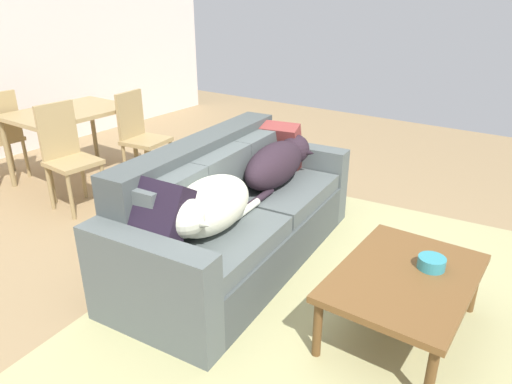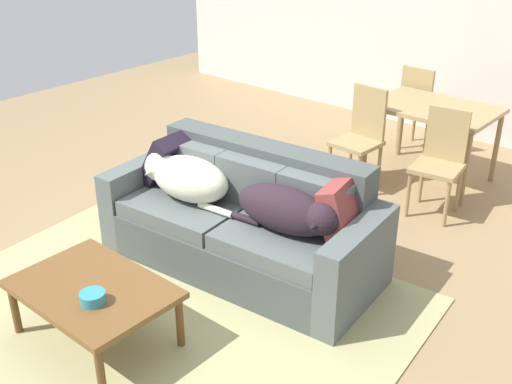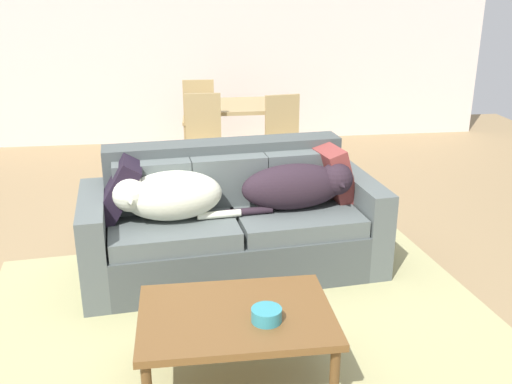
% 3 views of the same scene
% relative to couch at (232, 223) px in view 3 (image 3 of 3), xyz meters
% --- Properties ---
extents(ground_plane, '(10.00, 10.00, 0.00)m').
position_rel_couch_xyz_m(ground_plane, '(-0.26, -0.24, -0.35)').
color(ground_plane, '#957953').
extents(back_partition, '(8.00, 0.12, 2.70)m').
position_rel_couch_xyz_m(back_partition, '(-0.26, 3.76, 1.00)').
color(back_partition, silver).
rests_on(back_partition, ground).
extents(area_rug, '(3.45, 3.03, 0.01)m').
position_rel_couch_xyz_m(area_rug, '(0.01, -0.92, -0.34)').
color(area_rug, tan).
rests_on(area_rug, ground).
extents(couch, '(2.19, 1.10, 0.90)m').
position_rel_couch_xyz_m(couch, '(0.00, 0.00, 0.00)').
color(couch, '#444B4A').
rests_on(couch, ground).
extents(dog_on_left_cushion, '(0.86, 0.45, 0.34)m').
position_rel_couch_xyz_m(dog_on_left_cushion, '(-0.45, -0.17, 0.30)').
color(dog_on_left_cushion, silver).
rests_on(dog_on_left_cushion, couch).
extents(dog_on_right_cushion, '(0.94, 0.37, 0.33)m').
position_rel_couch_xyz_m(dog_on_right_cushion, '(0.48, -0.08, 0.30)').
color(dog_on_right_cushion, '#2A1D26').
rests_on(dog_on_right_cushion, couch).
extents(throw_pillow_by_left_arm, '(0.37, 0.46, 0.44)m').
position_rel_couch_xyz_m(throw_pillow_by_left_arm, '(-0.79, -0.02, 0.32)').
color(throw_pillow_by_left_arm, black).
rests_on(throw_pillow_by_left_arm, couch).
extents(throw_pillow_by_right_arm, '(0.33, 0.45, 0.43)m').
position_rel_couch_xyz_m(throw_pillow_by_right_arm, '(0.78, 0.13, 0.31)').
color(throw_pillow_by_right_arm, brown).
rests_on(throw_pillow_by_right_arm, couch).
extents(coffee_table, '(1.00, 0.70, 0.41)m').
position_rel_couch_xyz_m(coffee_table, '(-0.10, -1.31, 0.02)').
color(coffee_table, brown).
rests_on(coffee_table, ground).
extents(bowl_on_coffee_table, '(0.16, 0.16, 0.07)m').
position_rel_couch_xyz_m(bowl_on_coffee_table, '(0.04, -1.41, 0.09)').
color(bowl_on_coffee_table, teal).
rests_on(bowl_on_coffee_table, coffee_table).
extents(dining_table, '(1.14, 0.81, 0.75)m').
position_rel_couch_xyz_m(dining_table, '(0.33, 2.38, 0.32)').
color(dining_table, tan).
rests_on(dining_table, ground).
extents(dining_chair_near_left, '(0.42, 0.42, 0.96)m').
position_rel_couch_xyz_m(dining_chair_near_left, '(-0.11, 1.80, 0.18)').
color(dining_chair_near_left, tan).
rests_on(dining_chair_near_left, ground).
extents(dining_chair_near_right, '(0.45, 0.45, 0.94)m').
position_rel_couch_xyz_m(dining_chair_near_right, '(0.71, 1.76, 0.17)').
color(dining_chair_near_right, tan).
rests_on(dining_chair_near_right, ground).
extents(dining_chair_far_left, '(0.41, 0.41, 0.95)m').
position_rel_couch_xyz_m(dining_chair_far_left, '(-0.11, 2.96, 0.17)').
color(dining_chair_far_left, tan).
rests_on(dining_chair_far_left, ground).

